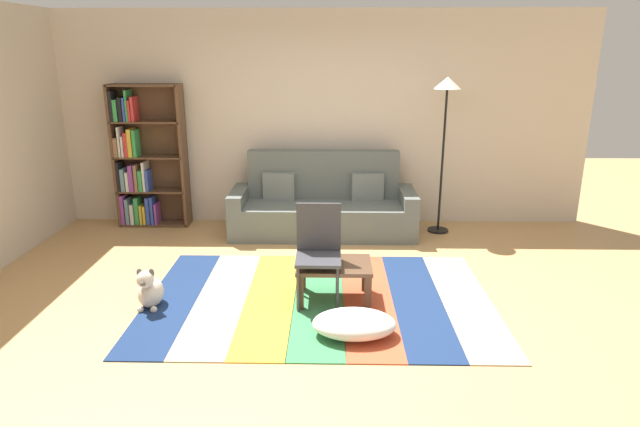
{
  "coord_description": "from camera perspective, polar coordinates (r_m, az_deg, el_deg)",
  "views": [
    {
      "loc": [
        0.1,
        -4.45,
        2.21
      ],
      "look_at": [
        0.0,
        0.68,
        0.65
      ],
      "focal_mm": 30.33,
      "sensor_mm": 36.0,
      "label": 1
    }
  ],
  "objects": [
    {
      "name": "back_wall",
      "position": [
        7.06,
        0.29,
        9.89
      ],
      "size": [
        6.8,
        0.1,
        2.7
      ],
      "primitive_type": "cube",
      "color": "beige",
      "rests_on": "ground_plane"
    },
    {
      "name": "couch",
      "position": [
        6.74,
        0.32,
        0.75
      ],
      "size": [
        2.26,
        0.8,
        1.0
      ],
      "color": "#59605B",
      "rests_on": "ground_plane"
    },
    {
      "name": "coffee_table",
      "position": [
        4.92,
        1.48,
        -6.0
      ],
      "size": [
        0.67,
        0.49,
        0.35
      ],
      "color": "#513826",
      "rests_on": "rug"
    },
    {
      "name": "pouf",
      "position": [
        4.42,
        3.62,
        -11.54
      ],
      "size": [
        0.67,
        0.44,
        0.2
      ],
      "primitive_type": "ellipsoid",
      "color": "white",
      "rests_on": "rug"
    },
    {
      "name": "rug",
      "position": [
        5.04,
        -0.1,
        -9.03
      ],
      "size": [
        3.15,
        2.14,
        0.01
      ],
      "color": "navy",
      "rests_on": "ground_plane"
    },
    {
      "name": "standing_lamp",
      "position": [
        6.71,
        13.17,
        11.18
      ],
      "size": [
        0.32,
        0.32,
        1.91
      ],
      "color": "black",
      "rests_on": "ground_plane"
    },
    {
      "name": "folding_chair",
      "position": [
        4.84,
        -0.16,
        -3.37
      ],
      "size": [
        0.4,
        0.4,
        0.9
      ],
      "rotation": [
        0.0,
        0.0,
        -0.6
      ],
      "color": "#38383D",
      "rests_on": "ground_plane"
    },
    {
      "name": "bookshelf",
      "position": [
        7.31,
        -18.27,
        5.23
      ],
      "size": [
        0.9,
        0.28,
        1.81
      ],
      "color": "brown",
      "rests_on": "ground_plane"
    },
    {
      "name": "tv_remote",
      "position": [
        4.94,
        0.64,
        -4.95
      ],
      "size": [
        0.09,
        0.16,
        0.02
      ],
      "primitive_type": "cube",
      "rotation": [
        0.0,
        0.0,
        -0.33
      ],
      "color": "black",
      "rests_on": "coffee_table"
    },
    {
      "name": "ground_plane",
      "position": [
        4.97,
        -0.17,
        -9.5
      ],
      "size": [
        14.0,
        14.0,
        0.0
      ],
      "primitive_type": "plane",
      "color": "tan"
    },
    {
      "name": "dog",
      "position": [
        5.08,
        -17.52,
        -7.75
      ],
      "size": [
        0.22,
        0.35,
        0.4
      ],
      "color": "beige",
      "rests_on": "ground_plane"
    }
  ]
}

